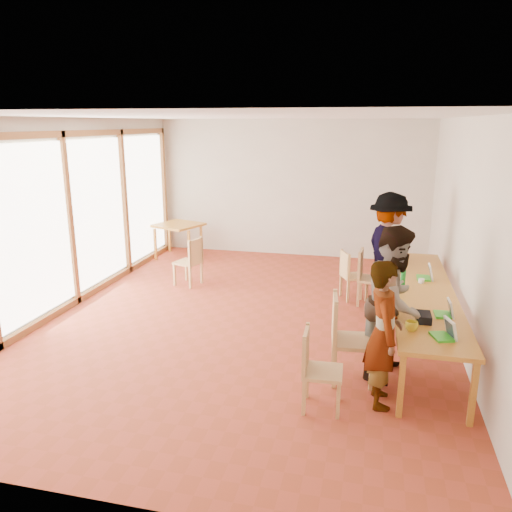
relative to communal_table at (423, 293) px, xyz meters
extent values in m
plane|color=#A03B26|center=(-2.50, 0.29, -0.70)|extent=(8.00, 8.00, 0.00)
cube|color=beige|center=(-2.50, 4.29, 0.80)|extent=(6.00, 0.10, 3.00)
cube|color=beige|center=(-2.50, -3.71, 0.80)|extent=(6.00, 0.10, 3.00)
cube|color=beige|center=(0.50, 0.29, 0.80)|extent=(0.10, 8.00, 3.00)
cube|color=white|center=(-5.46, 0.29, 0.80)|extent=(0.10, 8.00, 3.00)
cube|color=white|center=(-2.50, 0.29, 2.32)|extent=(6.00, 8.00, 0.04)
cube|color=#CA862C|center=(0.00, 0.00, 0.02)|extent=(0.80, 4.00, 0.05)
cube|color=#CA862C|center=(-0.34, -1.94, -0.35)|extent=(0.06, 0.06, 0.70)
cube|color=#CA862C|center=(-0.34, 1.94, -0.35)|extent=(0.06, 0.06, 0.70)
cube|color=#CA862C|center=(0.34, -1.94, -0.35)|extent=(0.06, 0.06, 0.70)
cube|color=#CA862C|center=(0.34, 1.94, -0.35)|extent=(0.06, 0.06, 0.70)
cube|color=#CA862C|center=(-4.90, 3.49, 0.02)|extent=(0.90, 0.90, 0.05)
cube|color=#CA862C|center=(-5.29, 3.10, -0.35)|extent=(0.05, 0.05, 0.70)
cube|color=#CA862C|center=(-5.29, 3.88, -0.35)|extent=(0.05, 0.05, 0.70)
cube|color=#CA862C|center=(-4.51, 3.10, -0.35)|extent=(0.05, 0.05, 0.70)
cube|color=#CA862C|center=(-4.51, 3.88, -0.35)|extent=(0.05, 0.05, 0.70)
cube|color=tan|center=(-1.13, -1.95, -0.29)|extent=(0.42, 0.42, 0.04)
cube|color=tan|center=(-1.31, -1.96, -0.06)|extent=(0.05, 0.41, 0.42)
cube|color=tan|center=(-0.86, -1.28, -0.21)|extent=(0.53, 0.53, 0.05)
cube|color=tan|center=(-1.07, -1.30, 0.06)|extent=(0.10, 0.48, 0.50)
cube|color=tan|center=(-0.96, 1.57, -0.31)|extent=(0.51, 0.51, 0.04)
cube|color=tan|center=(-1.12, 1.50, -0.08)|extent=(0.20, 0.37, 0.41)
cube|color=tan|center=(-0.67, 1.35, -0.27)|extent=(0.46, 0.46, 0.04)
cube|color=tan|center=(-0.86, 1.37, -0.03)|extent=(0.08, 0.43, 0.44)
cube|color=tan|center=(-3.99, 1.66, -0.28)|extent=(0.51, 0.51, 0.04)
cube|color=tan|center=(-3.81, 1.61, -0.04)|extent=(0.15, 0.41, 0.44)
imported|color=gray|center=(-0.54, -1.70, 0.09)|extent=(0.45, 0.62, 1.58)
imported|color=gray|center=(-0.42, -1.01, 0.20)|extent=(0.91, 1.04, 1.81)
imported|color=gray|center=(-0.44, 1.37, 0.23)|extent=(1.06, 1.37, 1.87)
cube|color=green|center=(0.05, -1.56, 0.06)|extent=(0.24, 0.29, 0.03)
cube|color=white|center=(0.14, -1.54, 0.15)|extent=(0.14, 0.24, 0.21)
cube|color=green|center=(0.13, -0.91, 0.06)|extent=(0.18, 0.25, 0.02)
cube|color=white|center=(0.22, -0.91, 0.15)|extent=(0.08, 0.22, 0.20)
cube|color=green|center=(0.05, 0.52, 0.06)|extent=(0.19, 0.26, 0.03)
cube|color=white|center=(0.14, 0.52, 0.16)|extent=(0.08, 0.24, 0.22)
imported|color=gold|center=(-0.24, -1.44, 0.10)|extent=(0.18, 0.18, 0.11)
cylinder|color=#157627|center=(-0.28, -0.09, 0.19)|extent=(0.07, 0.07, 0.28)
cylinder|color=silver|center=(-0.22, 1.47, 0.09)|extent=(0.07, 0.07, 0.09)
cylinder|color=white|center=(0.00, 0.32, 0.08)|extent=(0.08, 0.08, 0.06)
cube|color=#BA365B|center=(0.11, -0.96, 0.05)|extent=(0.05, 0.10, 0.01)
cube|color=black|center=(-0.09, -1.13, 0.09)|extent=(0.16, 0.26, 0.09)
camera|label=1|loc=(-0.73, -6.67, 2.21)|focal=35.00mm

